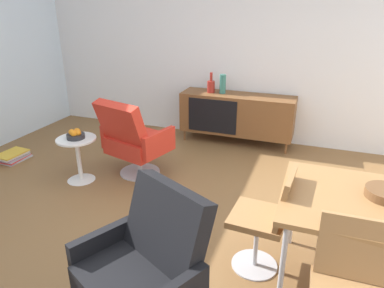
{
  "coord_description": "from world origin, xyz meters",
  "views": [
    {
      "loc": [
        1.07,
        -2.45,
        1.95
      ],
      "look_at": [
        0.06,
        0.26,
        0.77
      ],
      "focal_mm": 32.97,
      "sensor_mm": 36.0,
      "label": 1
    }
  ],
  "objects_px": {
    "sideboard": "(237,114)",
    "dining_chair_near_window": "(267,217)",
    "vase_sculptural_dark": "(223,84)",
    "lounge_chair_red": "(134,138)",
    "vase_cobalt": "(211,86)",
    "armchair_black_shell": "(145,267)",
    "fruit_bowl": "(75,135)",
    "magazine_stack": "(13,156)",
    "side_table_round": "(78,154)"
  },
  "relations": [
    {
      "from": "vase_sculptural_dark",
      "to": "dining_chair_near_window",
      "type": "distance_m",
      "value": 2.74
    },
    {
      "from": "lounge_chair_red",
      "to": "side_table_round",
      "type": "height_order",
      "value": "lounge_chair_red"
    },
    {
      "from": "magazine_stack",
      "to": "lounge_chair_red",
      "type": "bearing_deg",
      "value": 6.29
    },
    {
      "from": "sideboard",
      "to": "magazine_stack",
      "type": "height_order",
      "value": "sideboard"
    },
    {
      "from": "sideboard",
      "to": "vase_cobalt",
      "type": "distance_m",
      "value": 0.54
    },
    {
      "from": "dining_chair_near_window",
      "to": "vase_sculptural_dark",
      "type": "bearing_deg",
      "value": 112.74
    },
    {
      "from": "fruit_bowl",
      "to": "magazine_stack",
      "type": "bearing_deg",
      "value": 172.91
    },
    {
      "from": "sideboard",
      "to": "lounge_chair_red",
      "type": "xyz_separation_m",
      "value": [
        -0.87,
        -1.43,
        0.03
      ]
    },
    {
      "from": "vase_sculptural_dark",
      "to": "side_table_round",
      "type": "relative_size",
      "value": 0.51
    },
    {
      "from": "sideboard",
      "to": "side_table_round",
      "type": "xyz_separation_m",
      "value": [
        -1.41,
        -1.76,
        -0.12
      ]
    },
    {
      "from": "sideboard",
      "to": "vase_sculptural_dark",
      "type": "relative_size",
      "value": 5.98
    },
    {
      "from": "armchair_black_shell",
      "to": "side_table_round",
      "type": "bearing_deg",
      "value": 137.29
    },
    {
      "from": "sideboard",
      "to": "lounge_chair_red",
      "type": "distance_m",
      "value": 1.67
    },
    {
      "from": "vase_cobalt",
      "to": "vase_sculptural_dark",
      "type": "bearing_deg",
      "value": 0.0
    },
    {
      "from": "lounge_chair_red",
      "to": "dining_chair_near_window",
      "type": "bearing_deg",
      "value": -32.15
    },
    {
      "from": "vase_sculptural_dark",
      "to": "sideboard",
      "type": "bearing_deg",
      "value": -0.49
    },
    {
      "from": "side_table_round",
      "to": "magazine_stack",
      "type": "bearing_deg",
      "value": 172.97
    },
    {
      "from": "vase_sculptural_dark",
      "to": "side_table_round",
      "type": "bearing_deg",
      "value": -124.03
    },
    {
      "from": "lounge_chair_red",
      "to": "fruit_bowl",
      "type": "xyz_separation_m",
      "value": [
        -0.54,
        -0.34,
        0.1
      ]
    },
    {
      "from": "vase_cobalt",
      "to": "fruit_bowl",
      "type": "height_order",
      "value": "vase_cobalt"
    },
    {
      "from": "vase_sculptural_dark",
      "to": "lounge_chair_red",
      "type": "distance_m",
      "value": 1.62
    },
    {
      "from": "vase_cobalt",
      "to": "dining_chair_near_window",
      "type": "bearing_deg",
      "value": -64.0
    },
    {
      "from": "lounge_chair_red",
      "to": "armchair_black_shell",
      "type": "bearing_deg",
      "value": -59.22
    },
    {
      "from": "vase_cobalt",
      "to": "lounge_chair_red",
      "type": "distance_m",
      "value": 1.55
    },
    {
      "from": "sideboard",
      "to": "armchair_black_shell",
      "type": "xyz_separation_m",
      "value": [
        0.23,
        -3.28,
        0.03
      ]
    },
    {
      "from": "side_table_round",
      "to": "dining_chair_near_window",
      "type": "bearing_deg",
      "value": -18.14
    },
    {
      "from": "sideboard",
      "to": "dining_chair_near_window",
      "type": "relative_size",
      "value": 1.87
    },
    {
      "from": "vase_sculptural_dark",
      "to": "armchair_black_shell",
      "type": "relative_size",
      "value": 0.28
    },
    {
      "from": "vase_cobalt",
      "to": "dining_chair_near_window",
      "type": "distance_m",
      "value": 2.8
    },
    {
      "from": "sideboard",
      "to": "vase_sculptural_dark",
      "type": "height_order",
      "value": "vase_sculptural_dark"
    },
    {
      "from": "vase_cobalt",
      "to": "side_table_round",
      "type": "relative_size",
      "value": 0.55
    },
    {
      "from": "armchair_black_shell",
      "to": "magazine_stack",
      "type": "height_order",
      "value": "armchair_black_shell"
    },
    {
      "from": "vase_sculptural_dark",
      "to": "fruit_bowl",
      "type": "relative_size",
      "value": 1.34
    },
    {
      "from": "sideboard",
      "to": "fruit_bowl",
      "type": "distance_m",
      "value": 2.26
    },
    {
      "from": "sideboard",
      "to": "magazine_stack",
      "type": "distance_m",
      "value": 3.08
    },
    {
      "from": "vase_sculptural_dark",
      "to": "lounge_chair_red",
      "type": "relative_size",
      "value": 0.28
    },
    {
      "from": "armchair_black_shell",
      "to": "sideboard",
      "type": "bearing_deg",
      "value": 93.95
    },
    {
      "from": "fruit_bowl",
      "to": "magazine_stack",
      "type": "relative_size",
      "value": 0.5
    },
    {
      "from": "fruit_bowl",
      "to": "dining_chair_near_window",
      "type": "bearing_deg",
      "value": -18.12
    },
    {
      "from": "dining_chair_near_window",
      "to": "fruit_bowl",
      "type": "bearing_deg",
      "value": 161.88
    },
    {
      "from": "side_table_round",
      "to": "magazine_stack",
      "type": "distance_m",
      "value": 1.22
    },
    {
      "from": "vase_cobalt",
      "to": "dining_chair_near_window",
      "type": "xyz_separation_m",
      "value": [
        1.22,
        -2.5,
        -0.34
      ]
    },
    {
      "from": "side_table_round",
      "to": "fruit_bowl",
      "type": "relative_size",
      "value": 2.6
    },
    {
      "from": "fruit_bowl",
      "to": "vase_sculptural_dark",
      "type": "bearing_deg",
      "value": 56.0
    },
    {
      "from": "side_table_round",
      "to": "fruit_bowl",
      "type": "bearing_deg",
      "value": -61.43
    },
    {
      "from": "sideboard",
      "to": "armchair_black_shell",
      "type": "relative_size",
      "value": 1.69
    },
    {
      "from": "dining_chair_near_window",
      "to": "fruit_bowl",
      "type": "height_order",
      "value": "dining_chair_near_window"
    },
    {
      "from": "magazine_stack",
      "to": "armchair_black_shell",
      "type": "bearing_deg",
      "value": -30.47
    },
    {
      "from": "lounge_chair_red",
      "to": "fruit_bowl",
      "type": "relative_size",
      "value": 4.73
    },
    {
      "from": "vase_cobalt",
      "to": "dining_chair_near_window",
      "type": "relative_size",
      "value": 0.33
    }
  ]
}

